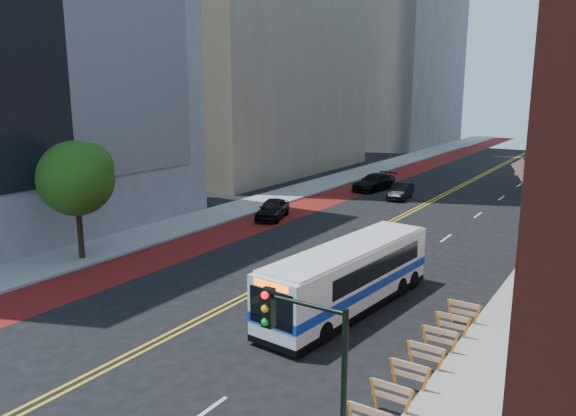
# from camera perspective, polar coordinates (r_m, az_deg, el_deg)

# --- Properties ---
(ground) EXTENTS (160.00, 160.00, 0.00)m
(ground) POSITION_cam_1_polar(r_m,az_deg,el_deg) (22.64, -14.61, -13.72)
(ground) COLOR black
(ground) RESTS_ON ground
(sidewalk_left) EXTENTS (4.00, 140.00, 0.15)m
(sidewalk_left) POSITION_cam_1_polar(r_m,az_deg,el_deg) (52.29, 0.63, 1.60)
(sidewalk_left) COLOR gray
(sidewalk_left) RESTS_ON ground
(bus_lane_paint) EXTENTS (3.60, 140.00, 0.01)m
(bus_lane_paint) POSITION_cam_1_polar(r_m,az_deg,el_deg) (50.38, 4.39, 1.07)
(bus_lane_paint) COLOR #5F160D
(bus_lane_paint) RESTS_ON ground
(center_line_inner) EXTENTS (0.14, 140.00, 0.01)m
(center_line_inner) POSITION_cam_1_polar(r_m,az_deg,el_deg) (47.22, 12.87, 0.04)
(center_line_inner) COLOR gold
(center_line_inner) RESTS_ON ground
(center_line_outer) EXTENTS (0.14, 140.00, 0.01)m
(center_line_outer) POSITION_cam_1_polar(r_m,az_deg,el_deg) (47.11, 13.28, -0.01)
(center_line_outer) COLOR gold
(center_line_outer) RESTS_ON ground
(lane_dashes) EXTENTS (0.14, 98.20, 0.01)m
(lane_dashes) POSITION_cam_1_polar(r_m,az_deg,el_deg) (53.49, 20.85, 0.96)
(lane_dashes) COLOR silver
(lane_dashes) RESTS_ON ground
(construction_barriers) EXTENTS (1.42, 10.91, 1.00)m
(construction_barriers) POSITION_cam_1_polar(r_m,az_deg,el_deg) (20.07, 13.06, -15.02)
(construction_barriers) COLOR orange
(construction_barriers) RESTS_ON ground
(street_tree) EXTENTS (4.20, 4.20, 6.70)m
(street_tree) POSITION_cam_1_polar(r_m,az_deg,el_deg) (33.33, -20.65, 3.10)
(street_tree) COLOR black
(street_tree) RESTS_ON sidewalk_left
(traffic_signal) EXTENTS (2.21, 0.34, 5.07)m
(traffic_signal) POSITION_cam_1_polar(r_m,az_deg,el_deg) (13.10, 2.15, -15.26)
(traffic_signal) COLOR black
(traffic_signal) RESTS_ON sidewalk_right
(transit_bus) EXTENTS (3.32, 10.90, 2.95)m
(transit_bus) POSITION_cam_1_polar(r_m,az_deg,el_deg) (25.18, 6.29, -6.89)
(transit_bus) COLOR white
(transit_bus) RESTS_ON ground
(car_a) EXTENTS (3.02, 4.74, 1.50)m
(car_a) POSITION_cam_1_polar(r_m,az_deg,el_deg) (42.12, -1.59, -0.09)
(car_a) COLOR black
(car_a) RESTS_ON ground
(car_b) EXTENTS (2.04, 4.42, 1.40)m
(car_b) POSITION_cam_1_polar(r_m,az_deg,el_deg) (50.67, 11.36, 1.73)
(car_b) COLOR black
(car_b) RESTS_ON ground
(car_c) EXTENTS (3.02, 5.60, 1.54)m
(car_c) POSITION_cam_1_polar(r_m,az_deg,el_deg) (54.38, 8.74, 2.62)
(car_c) COLOR black
(car_c) RESTS_ON ground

